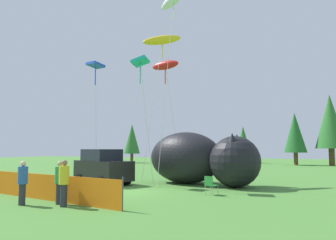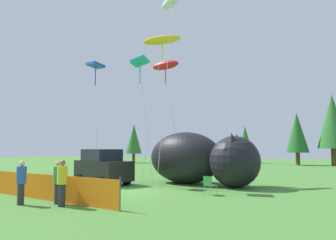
{
  "view_description": "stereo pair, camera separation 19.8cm",
  "coord_description": "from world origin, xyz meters",
  "px_view_note": "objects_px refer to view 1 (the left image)",
  "views": [
    {
      "loc": [
        8.2,
        -14.84,
        2.17
      ],
      "look_at": [
        0.37,
        4.68,
        4.02
      ],
      "focal_mm": 35.0,
      "sensor_mm": 36.0,
      "label": 1
    },
    {
      "loc": [
        8.38,
        -14.77,
        2.17
      ],
      "look_at": [
        0.37,
        4.68,
        4.02
      ],
      "focal_mm": 35.0,
      "sensor_mm": 36.0,
      "label": 2
    }
  ],
  "objects_px": {
    "spectator_in_white_shirt": "(23,181)",
    "kite_red_lizard": "(165,66)",
    "kite_blue_box": "(96,67)",
    "spectator_in_green_shirt": "(59,181)",
    "kite_white_ghost": "(173,0)",
    "folding_chair": "(210,184)",
    "kite_yellow_hero": "(162,40)",
    "inflatable_cat": "(198,160)",
    "kite_teal_diamond": "(141,64)",
    "parked_car": "(103,167)",
    "spectator_in_blue_shirt": "(64,181)"
  },
  "relations": [
    {
      "from": "spectator_in_white_shirt",
      "to": "kite_blue_box",
      "type": "xyz_separation_m",
      "value": [
        -1.93,
        7.52,
        6.44
      ]
    },
    {
      "from": "inflatable_cat",
      "to": "kite_red_lizard",
      "type": "xyz_separation_m",
      "value": [
        -2.66,
        1.13,
        6.39
      ]
    },
    {
      "from": "inflatable_cat",
      "to": "spectator_in_white_shirt",
      "type": "xyz_separation_m",
      "value": [
        -4.26,
        -9.53,
        -0.56
      ]
    },
    {
      "from": "kite_red_lizard",
      "to": "parked_car",
      "type": "bearing_deg",
      "value": -132.5
    },
    {
      "from": "parked_car",
      "to": "inflatable_cat",
      "type": "xyz_separation_m",
      "value": [
        5.53,
        2.0,
        0.44
      ]
    },
    {
      "from": "parked_car",
      "to": "kite_blue_box",
      "type": "distance_m",
      "value": 6.36
    },
    {
      "from": "spectator_in_white_shirt",
      "to": "kite_red_lizard",
      "type": "xyz_separation_m",
      "value": [
        1.6,
        10.66,
        6.95
      ]
    },
    {
      "from": "parked_car",
      "to": "spectator_in_blue_shirt",
      "type": "distance_m",
      "value": 7.81
    },
    {
      "from": "spectator_in_green_shirt",
      "to": "kite_yellow_hero",
      "type": "relative_size",
      "value": 0.16
    },
    {
      "from": "kite_teal_diamond",
      "to": "kite_blue_box",
      "type": "height_order",
      "value": "kite_blue_box"
    },
    {
      "from": "spectator_in_white_shirt",
      "to": "spectator_in_blue_shirt",
      "type": "xyz_separation_m",
      "value": [
        1.72,
        0.31,
        0.03
      ]
    },
    {
      "from": "folding_chair",
      "to": "spectator_in_white_shirt",
      "type": "distance_m",
      "value": 8.11
    },
    {
      "from": "parked_car",
      "to": "kite_yellow_hero",
      "type": "height_order",
      "value": "kite_yellow_hero"
    },
    {
      "from": "spectator_in_blue_shirt",
      "to": "kite_teal_diamond",
      "type": "height_order",
      "value": "kite_teal_diamond"
    },
    {
      "from": "kite_blue_box",
      "to": "kite_red_lizard",
      "type": "bearing_deg",
      "value": 41.61
    },
    {
      "from": "spectator_in_blue_shirt",
      "to": "kite_white_ghost",
      "type": "bearing_deg",
      "value": 80.83
    },
    {
      "from": "spectator_in_blue_shirt",
      "to": "kite_blue_box",
      "type": "bearing_deg",
      "value": 116.9
    },
    {
      "from": "kite_red_lizard",
      "to": "folding_chair",
      "type": "bearing_deg",
      "value": -49.86
    },
    {
      "from": "spectator_in_white_shirt",
      "to": "kite_yellow_hero",
      "type": "distance_m",
      "value": 13.54
    },
    {
      "from": "kite_yellow_hero",
      "to": "kite_red_lizard",
      "type": "bearing_deg",
      "value": 77.7
    },
    {
      "from": "folding_chair",
      "to": "kite_blue_box",
      "type": "distance_m",
      "value": 10.74
    },
    {
      "from": "inflatable_cat",
      "to": "spectator_in_green_shirt",
      "type": "relative_size",
      "value": 4.53
    },
    {
      "from": "kite_red_lizard",
      "to": "kite_yellow_hero",
      "type": "relative_size",
      "value": 0.8
    },
    {
      "from": "spectator_in_blue_shirt",
      "to": "kite_red_lizard",
      "type": "height_order",
      "value": "kite_red_lizard"
    },
    {
      "from": "parked_car",
      "to": "kite_white_ghost",
      "type": "relative_size",
      "value": 0.36
    },
    {
      "from": "kite_teal_diamond",
      "to": "kite_white_ghost",
      "type": "height_order",
      "value": "kite_white_ghost"
    },
    {
      "from": "kite_blue_box",
      "to": "spectator_in_blue_shirt",
      "type": "bearing_deg",
      "value": -63.1
    },
    {
      "from": "spectator_in_white_shirt",
      "to": "spectator_in_blue_shirt",
      "type": "height_order",
      "value": "spectator_in_blue_shirt"
    },
    {
      "from": "folding_chair",
      "to": "kite_yellow_hero",
      "type": "xyz_separation_m",
      "value": [
        -4.54,
        4.95,
        9.05
      ]
    },
    {
      "from": "kite_red_lizard",
      "to": "kite_blue_box",
      "type": "height_order",
      "value": "kite_red_lizard"
    },
    {
      "from": "spectator_in_white_shirt",
      "to": "kite_white_ghost",
      "type": "relative_size",
      "value": 0.14
    },
    {
      "from": "kite_blue_box",
      "to": "spectator_in_white_shirt",
      "type": "bearing_deg",
      "value": -75.58
    },
    {
      "from": "inflatable_cat",
      "to": "spectator_in_blue_shirt",
      "type": "xyz_separation_m",
      "value": [
        -2.54,
        -9.21,
        -0.53
      ]
    },
    {
      "from": "spectator_in_white_shirt",
      "to": "kite_red_lizard",
      "type": "height_order",
      "value": "kite_red_lizard"
    },
    {
      "from": "spectator_in_white_shirt",
      "to": "kite_yellow_hero",
      "type": "bearing_deg",
      "value": 81.58
    },
    {
      "from": "spectator_in_green_shirt",
      "to": "kite_white_ghost",
      "type": "height_order",
      "value": "kite_white_ghost"
    },
    {
      "from": "inflatable_cat",
      "to": "kite_white_ghost",
      "type": "bearing_deg",
      "value": -122.53
    },
    {
      "from": "parked_car",
      "to": "spectator_in_green_shirt",
      "type": "xyz_separation_m",
      "value": [
        2.45,
        -6.82,
        -0.12
      ]
    },
    {
      "from": "kite_teal_diamond",
      "to": "kite_blue_box",
      "type": "distance_m",
      "value": 3.71
    },
    {
      "from": "parked_car",
      "to": "kite_teal_diamond",
      "type": "xyz_separation_m",
      "value": [
        2.94,
        -0.8,
        6.0
      ]
    },
    {
      "from": "spectator_in_white_shirt",
      "to": "spectator_in_blue_shirt",
      "type": "bearing_deg",
      "value": 10.26
    },
    {
      "from": "spectator_in_white_shirt",
      "to": "kite_teal_diamond",
      "type": "height_order",
      "value": "kite_teal_diamond"
    },
    {
      "from": "kite_teal_diamond",
      "to": "kite_yellow_hero",
      "type": "height_order",
      "value": "kite_yellow_hero"
    },
    {
      "from": "kite_white_ghost",
      "to": "kite_blue_box",
      "type": "distance_m",
      "value": 6.47
    },
    {
      "from": "spectator_in_blue_shirt",
      "to": "kite_white_ghost",
      "type": "height_order",
      "value": "kite_white_ghost"
    },
    {
      "from": "spectator_in_green_shirt",
      "to": "spectator_in_blue_shirt",
      "type": "relative_size",
      "value": 0.96
    },
    {
      "from": "spectator_in_green_shirt",
      "to": "kite_white_ghost",
      "type": "relative_size",
      "value": 0.14
    },
    {
      "from": "inflatable_cat",
      "to": "spectator_in_white_shirt",
      "type": "bearing_deg",
      "value": -97.07
    },
    {
      "from": "kite_red_lizard",
      "to": "kite_yellow_hero",
      "type": "distance_m",
      "value": 1.73
    },
    {
      "from": "inflatable_cat",
      "to": "spectator_in_green_shirt",
      "type": "bearing_deg",
      "value": -92.22
    }
  ]
}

